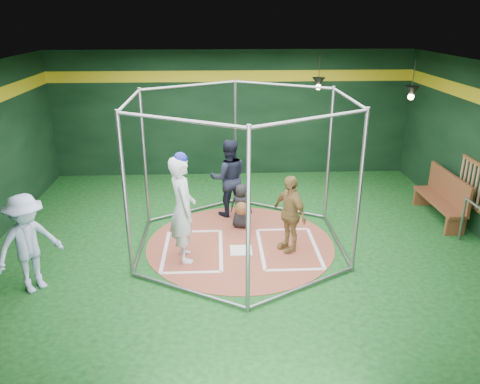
{
  "coord_description": "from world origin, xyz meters",
  "views": [
    {
      "loc": [
        -0.43,
        -8.51,
        4.42
      ],
      "look_at": [
        0.0,
        0.1,
        1.1
      ],
      "focal_mm": 35.0,
      "sensor_mm": 36.0,
      "label": 1
    }
  ],
  "objects_px": {
    "dugout_bench": "(444,196)",
    "batter_figure": "(182,208)",
    "visitor_leopard": "(289,213)",
    "umpire": "(229,178)"
  },
  "relations": [
    {
      "from": "visitor_leopard",
      "to": "umpire",
      "type": "bearing_deg",
      "value": -177.93
    },
    {
      "from": "dugout_bench",
      "to": "visitor_leopard",
      "type": "bearing_deg",
      "value": -160.63
    },
    {
      "from": "batter_figure",
      "to": "umpire",
      "type": "xyz_separation_m",
      "value": [
        0.9,
        2.06,
        -0.15
      ]
    },
    {
      "from": "batter_figure",
      "to": "visitor_leopard",
      "type": "relative_size",
      "value": 1.37
    },
    {
      "from": "batter_figure",
      "to": "visitor_leopard",
      "type": "height_order",
      "value": "batter_figure"
    },
    {
      "from": "visitor_leopard",
      "to": "umpire",
      "type": "xyz_separation_m",
      "value": [
        -1.13,
        1.79,
        0.12
      ]
    },
    {
      "from": "visitor_leopard",
      "to": "dugout_bench",
      "type": "bearing_deg",
      "value": 79.17
    },
    {
      "from": "batter_figure",
      "to": "visitor_leopard",
      "type": "xyz_separation_m",
      "value": [
        2.03,
        0.27,
        -0.27
      ]
    },
    {
      "from": "dugout_bench",
      "to": "batter_figure",
      "type": "bearing_deg",
      "value": -164.7
    },
    {
      "from": "visitor_leopard",
      "to": "dugout_bench",
      "type": "distance_m",
      "value": 3.92
    }
  ]
}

